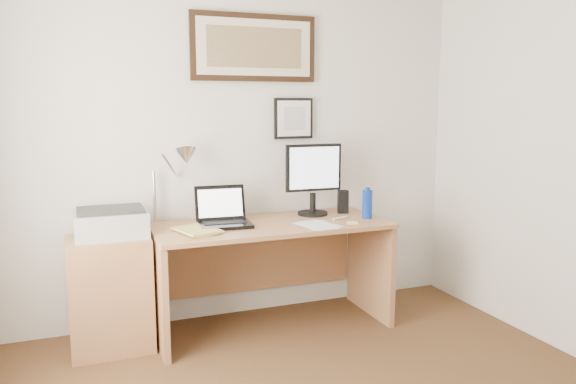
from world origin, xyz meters
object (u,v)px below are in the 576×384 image
side_cabinet (110,294)px  laptop (223,217)px  water_bottle (367,204)px  book (182,233)px  printer (111,223)px  desk (267,253)px  lcd_monitor (313,176)px

side_cabinet → laptop: (0.75, -0.00, 0.44)m
side_cabinet → laptop: bearing=-0.1°
laptop → water_bottle: bearing=-8.1°
book → printer: bearing=153.0°
water_bottle → book: bearing=-178.7°
printer → laptop: bearing=-2.6°
water_bottle → desk: 0.79m
book → laptop: bearing=28.8°
desk → side_cabinet: bearing=-178.1°
lcd_monitor → printer: 1.44m
laptop → book: bearing=-151.2°
book → desk: 0.71m
side_cabinet → water_bottle: size_ratio=3.60×
book → lcd_monitor: size_ratio=0.58×
book → water_bottle: bearing=1.3°
desk → laptop: bearing=-173.6°
desk → lcd_monitor: size_ratio=3.08×
water_bottle → laptop: bearing=171.9°
laptop → lcd_monitor: bearing=8.5°
water_bottle → printer: (-1.73, 0.18, -0.03)m
printer → side_cabinet: bearing=-130.7°
side_cabinet → desk: 1.08m
lcd_monitor → printer: (-1.42, -0.07, -0.22)m
book → printer: printer is taller
book → laptop: 0.36m
book → lcd_monitor: lcd_monitor is taller
printer → desk: bearing=0.2°
water_bottle → lcd_monitor: bearing=141.2°
water_bottle → printer: water_bottle is taller
side_cabinet → water_bottle: water_bottle is taller
book → printer: size_ratio=0.68×
water_bottle → book: 1.33m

